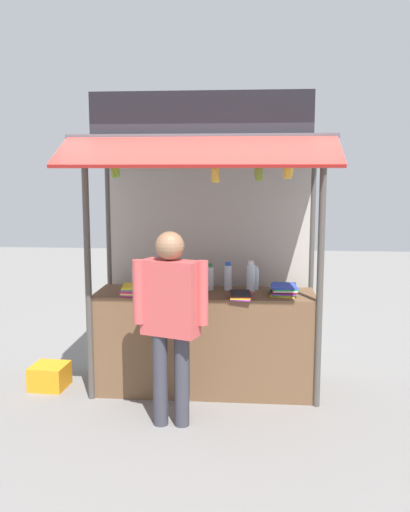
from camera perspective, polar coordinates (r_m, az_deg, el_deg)
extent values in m
plane|color=slate|center=(5.60, 0.00, -13.45)|extent=(20.00, 20.00, 0.00)
cube|color=brown|center=(5.44, 0.00, -8.72)|extent=(2.08, 0.62, 0.97)
cylinder|color=#4C4742|center=(5.16, -11.89, -1.78)|extent=(0.06, 0.06, 2.37)
cylinder|color=#4C4742|center=(4.98, 11.71, -2.15)|extent=(0.06, 0.06, 2.37)
cylinder|color=#4C4742|center=(5.90, -9.72, -0.44)|extent=(0.06, 0.06, 2.37)
cylinder|color=#4C4742|center=(5.75, 10.80, -0.71)|extent=(0.06, 0.06, 2.37)
cube|color=#B7B2A8|center=(5.74, 0.40, -0.83)|extent=(2.04, 0.04, 2.32)
cube|color=#3F3F44|center=(5.18, -0.02, 11.84)|extent=(2.28, 0.98, 0.04)
cube|color=red|center=(4.44, -0.85, 10.64)|extent=(2.24, 0.51, 0.26)
cube|color=black|center=(4.76, -0.49, 14.50)|extent=(1.87, 0.04, 0.35)
cylinder|color=#59544C|center=(4.78, -0.43, 10.92)|extent=(1.98, 0.02, 0.02)
cylinder|color=silver|center=(5.36, 4.71, -2.24)|extent=(0.08, 0.08, 0.26)
cylinder|color=white|center=(5.33, 4.72, -0.67)|extent=(0.05, 0.05, 0.04)
cylinder|color=silver|center=(5.45, 5.20, -2.38)|extent=(0.06, 0.06, 0.20)
cylinder|color=white|center=(5.42, 5.22, -1.19)|extent=(0.04, 0.04, 0.03)
cylinder|color=silver|center=(5.32, -2.28, -2.21)|extent=(0.09, 0.09, 0.28)
cylinder|color=#198C33|center=(5.29, -2.29, -0.55)|extent=(0.06, 0.06, 0.04)
cylinder|color=silver|center=(5.60, -7.18, -2.11)|extent=(0.06, 0.06, 0.20)
cylinder|color=#198C33|center=(5.58, -7.20, -0.96)|extent=(0.04, 0.04, 0.03)
cylinder|color=silver|center=(5.41, 2.36, -2.22)|extent=(0.08, 0.08, 0.24)
cylinder|color=blue|center=(5.39, 2.37, -0.79)|extent=(0.05, 0.05, 0.03)
cylinder|color=silver|center=(5.41, 0.51, -2.29)|extent=(0.07, 0.07, 0.23)
cylinder|color=#198C33|center=(5.39, 0.51, -0.94)|extent=(0.05, 0.05, 0.03)
cube|color=red|center=(5.27, -7.28, -3.87)|extent=(0.20, 0.28, 0.01)
cube|color=purple|center=(5.26, -7.18, -3.81)|extent=(0.23, 0.30, 0.01)
cube|color=yellow|center=(5.26, -7.16, -3.71)|extent=(0.23, 0.30, 0.01)
cube|color=white|center=(5.26, -7.18, -3.62)|extent=(0.22, 0.30, 0.01)
cube|color=red|center=(5.26, -7.31, -3.54)|extent=(0.22, 0.30, 0.01)
cube|color=red|center=(5.26, -7.22, -3.45)|extent=(0.21, 0.29, 0.01)
cube|color=purple|center=(5.27, -7.33, -3.33)|extent=(0.21, 0.29, 0.01)
cube|color=green|center=(5.25, -7.16, -3.22)|extent=(0.21, 0.29, 0.01)
cube|color=yellow|center=(5.26, -7.33, -3.08)|extent=(0.23, 0.30, 0.01)
cube|color=yellow|center=(5.26, 7.98, -3.87)|extent=(0.25, 0.30, 0.01)
cube|color=green|center=(5.26, 7.97, -3.76)|extent=(0.24, 0.29, 0.01)
cube|color=purple|center=(5.26, 8.13, -3.67)|extent=(0.25, 0.30, 0.01)
cube|color=black|center=(5.26, 7.99, -3.53)|extent=(0.24, 0.29, 0.01)
cube|color=red|center=(5.26, 8.14, -3.44)|extent=(0.24, 0.28, 0.01)
cube|color=white|center=(5.26, 8.07, -3.35)|extent=(0.25, 0.30, 0.01)
cube|color=green|center=(5.25, 8.12, -3.23)|extent=(0.25, 0.30, 0.01)
cube|color=blue|center=(5.26, 8.16, -3.11)|extent=(0.25, 0.29, 0.01)
cube|color=blue|center=(5.26, 8.03, -3.01)|extent=(0.25, 0.30, 0.01)
cube|color=purple|center=(5.10, 3.77, -4.22)|extent=(0.20, 0.30, 0.01)
cube|color=yellow|center=(5.09, 3.67, -4.09)|extent=(0.18, 0.29, 0.01)
cube|color=red|center=(5.10, 3.79, -3.95)|extent=(0.19, 0.29, 0.01)
cube|color=black|center=(5.10, 3.65, -3.84)|extent=(0.21, 0.30, 0.01)
cube|color=orange|center=(5.13, -2.03, -4.11)|extent=(0.19, 0.30, 0.01)
cube|color=black|center=(5.13, -2.19, -4.03)|extent=(0.20, 0.30, 0.01)
cube|color=yellow|center=(5.12, -2.21, -3.96)|extent=(0.19, 0.30, 0.01)
cube|color=red|center=(5.13, -2.18, -3.83)|extent=(0.19, 0.29, 0.01)
cube|color=white|center=(5.12, -2.17, -3.72)|extent=(0.20, 0.30, 0.01)
cube|color=blue|center=(5.12, -2.09, -3.55)|extent=(0.21, 0.31, 0.01)
cube|color=green|center=(5.11, -2.12, -3.44)|extent=(0.18, 0.29, 0.01)
cube|color=blue|center=(5.10, -2.12, -3.34)|extent=(0.20, 0.30, 0.01)
cylinder|color=#332D23|center=(4.77, 8.53, 10.23)|extent=(0.01, 0.01, 0.07)
cylinder|color=olive|center=(4.77, 8.52, 9.57)|extent=(0.04, 0.04, 0.04)
ellipsoid|color=yellow|center=(4.77, 8.81, 8.66)|extent=(0.04, 0.09, 0.15)
ellipsoid|color=yellow|center=(4.79, 8.63, 8.65)|extent=(0.07, 0.06, 0.15)
ellipsoid|color=yellow|center=(4.80, 8.43, 8.67)|extent=(0.09, 0.05, 0.15)
ellipsoid|color=yellow|center=(4.78, 8.31, 8.63)|extent=(0.06, 0.06, 0.15)
ellipsoid|color=yellow|center=(4.76, 8.30, 8.64)|extent=(0.05, 0.07, 0.15)
ellipsoid|color=yellow|center=(4.75, 8.46, 8.64)|extent=(0.07, 0.04, 0.15)
ellipsoid|color=yellow|center=(4.76, 8.63, 8.62)|extent=(0.06, 0.06, 0.15)
cylinder|color=#332D23|center=(4.77, 1.10, 10.10)|extent=(0.01, 0.01, 0.11)
cylinder|color=olive|center=(4.77, 1.10, 9.21)|extent=(0.04, 0.04, 0.04)
ellipsoid|color=yellow|center=(4.77, 1.26, 8.29)|extent=(0.03, 0.06, 0.14)
ellipsoid|color=yellow|center=(4.78, 1.24, 8.30)|extent=(0.05, 0.05, 0.14)
ellipsoid|color=yellow|center=(4.79, 1.17, 8.32)|extent=(0.07, 0.04, 0.14)
ellipsoid|color=yellow|center=(4.79, 0.97, 8.33)|extent=(0.07, 0.06, 0.14)
ellipsoid|color=yellow|center=(4.78, 0.83, 8.33)|extent=(0.05, 0.08, 0.14)
ellipsoid|color=yellow|center=(4.76, 0.92, 8.30)|extent=(0.05, 0.06, 0.14)
ellipsoid|color=yellow|center=(4.75, 0.96, 8.33)|extent=(0.07, 0.05, 0.14)
ellipsoid|color=yellow|center=(4.75, 1.16, 8.33)|extent=(0.08, 0.05, 0.14)
ellipsoid|color=yellow|center=(4.76, 1.26, 8.30)|extent=(0.05, 0.06, 0.14)
cylinder|color=#332D23|center=(4.76, 5.54, 10.10)|extent=(0.01, 0.01, 0.10)
cylinder|color=olive|center=(4.76, 5.53, 9.24)|extent=(0.04, 0.04, 0.04)
ellipsoid|color=olive|center=(4.76, 5.75, 8.40)|extent=(0.03, 0.07, 0.13)
ellipsoid|color=olive|center=(4.77, 5.70, 8.40)|extent=(0.05, 0.06, 0.13)
ellipsoid|color=olive|center=(4.77, 5.53, 8.38)|extent=(0.06, 0.03, 0.13)
ellipsoid|color=olive|center=(4.77, 5.39, 8.39)|extent=(0.05, 0.05, 0.13)
ellipsoid|color=olive|center=(4.76, 5.25, 8.42)|extent=(0.03, 0.07, 0.13)
ellipsoid|color=olive|center=(4.75, 5.38, 8.40)|extent=(0.06, 0.05, 0.13)
ellipsoid|color=olive|center=(4.74, 5.50, 8.40)|extent=(0.07, 0.03, 0.13)
ellipsoid|color=olive|center=(4.74, 5.69, 8.41)|extent=(0.06, 0.06, 0.13)
cylinder|color=#332D23|center=(4.91, -9.19, 10.22)|extent=(0.01, 0.01, 0.06)
cylinder|color=olive|center=(4.91, -9.17, 9.63)|extent=(0.04, 0.04, 0.04)
ellipsoid|color=#78AD31|center=(4.90, -8.93, 8.69)|extent=(0.04, 0.07, 0.15)
ellipsoid|color=#78AD31|center=(4.92, -8.98, 8.71)|extent=(0.08, 0.05, 0.15)
ellipsoid|color=#78AD31|center=(4.92, -9.29, 8.67)|extent=(0.05, 0.06, 0.15)
ellipsoid|color=#78AD31|center=(4.89, -9.42, 8.71)|extent=(0.07, 0.07, 0.15)
ellipsoid|color=#78AD31|center=(4.88, -9.13, 8.69)|extent=(0.07, 0.05, 0.15)
cylinder|color=#383842|center=(4.75, -4.59, -12.52)|extent=(0.13, 0.13, 0.78)
cylinder|color=#383842|center=(4.73, -2.40, -12.62)|extent=(0.13, 0.13, 0.78)
cube|color=#CC4C4C|center=(4.53, -3.58, -4.30)|extent=(0.50, 0.34, 0.62)
cylinder|color=#CC4C4C|center=(4.57, -6.81, -3.65)|extent=(0.10, 0.10, 0.52)
cylinder|color=#CC4C4C|center=(4.49, -0.30, -3.80)|extent=(0.10, 0.10, 0.52)
sphere|color=#936B4C|center=(4.46, -3.63, 1.04)|extent=(0.23, 0.23, 0.23)
cube|color=orange|center=(5.80, -15.62, -11.76)|extent=(0.35, 0.35, 0.23)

